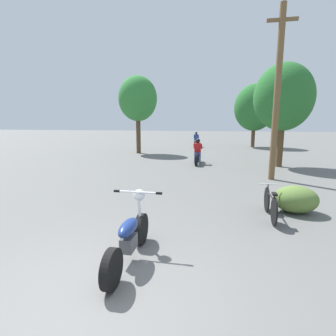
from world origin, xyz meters
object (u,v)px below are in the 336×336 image
object	(u,v)px
roadside_tree_right_near	(284,98)
bicycle_parked	(270,204)
utility_pole	(277,93)
roadside_tree_right_far	(255,108)
motorcycle_rider_far	(196,141)
motorcycle_rider_lead	(198,154)
roadside_tree_left	(138,99)
motorcycle_foreground	(130,236)

from	to	relation	value
roadside_tree_right_near	bicycle_parked	world-z (taller)	roadside_tree_right_near
utility_pole	roadside_tree_right_near	xyz separation A→B (m)	(0.95, 3.28, 0.10)
utility_pole	roadside_tree_right_near	distance (m)	3.42
roadside_tree_right_near	roadside_tree_right_far	xyz separation A→B (m)	(-0.09, 10.58, 0.03)
motorcycle_rider_far	bicycle_parked	xyz separation A→B (m)	(3.36, -17.51, -0.18)
bicycle_parked	motorcycle_rider_lead	bearing A→B (deg)	107.09
utility_pole	roadside_tree_right_far	world-z (taller)	utility_pole
utility_pole	motorcycle_rider_lead	world-z (taller)	utility_pole
roadside_tree_left	bicycle_parked	size ratio (longest dim) A/B	3.44
utility_pole	bicycle_parked	bearing A→B (deg)	-100.57
motorcycle_rider_lead	bicycle_parked	world-z (taller)	motorcycle_rider_lead
roadside_tree_right_far	motorcycle_foreground	distance (m)	21.65
roadside_tree_right_near	motorcycle_foreground	size ratio (longest dim) A/B	2.57
utility_pole	roadside_tree_left	world-z (taller)	utility_pole
roadside_tree_left	motorcycle_rider_far	xyz separation A→B (m)	(3.73, 5.52, -3.36)
roadside_tree_right_far	roadside_tree_left	xyz separation A→B (m)	(-8.80, -6.41, 0.37)
roadside_tree_left	bicycle_parked	distance (m)	14.38
roadside_tree_right_far	motorcycle_foreground	world-z (taller)	roadside_tree_right_far
roadside_tree_left	utility_pole	bearing A→B (deg)	-43.15
roadside_tree_left	motorcycle_foreground	bearing A→B (deg)	-73.15
motorcycle_foreground	motorcycle_rider_lead	xyz separation A→B (m)	(0.26, 10.46, 0.09)
roadside_tree_right_near	motorcycle_foreground	bearing A→B (deg)	-113.31
roadside_tree_right_far	bicycle_parked	xyz separation A→B (m)	(-1.71, -18.41, -3.16)
motorcycle_rider_lead	utility_pole	bearing A→B (deg)	-45.64
utility_pole	motorcycle_rider_lead	distance (m)	5.49
bicycle_parked	roadside_tree_right_far	bearing A→B (deg)	84.70
utility_pole	motorcycle_rider_far	world-z (taller)	utility_pole
utility_pole	bicycle_parked	xyz separation A→B (m)	(-0.85, -4.55, -3.04)
roadside_tree_left	roadside_tree_right_far	bearing A→B (deg)	36.07
motorcycle_rider_far	bicycle_parked	world-z (taller)	motorcycle_rider_far
motorcycle_foreground	motorcycle_rider_lead	world-z (taller)	motorcycle_rider_lead
roadside_tree_right_near	bicycle_parked	size ratio (longest dim) A/B	3.24
roadside_tree_right_far	roadside_tree_left	world-z (taller)	roadside_tree_right_far
roadside_tree_right_far	motorcycle_rider_far	size ratio (longest dim) A/B	2.68
roadside_tree_right_far	utility_pole	bearing A→B (deg)	-93.55
motorcycle_rider_lead	bicycle_parked	xyz separation A→B (m)	(2.43, -7.90, -0.18)
utility_pole	roadside_tree_right_far	bearing A→B (deg)	86.45
bicycle_parked	motorcycle_foreground	bearing A→B (deg)	-136.29
roadside_tree_left	motorcycle_foreground	world-z (taller)	roadside_tree_left
utility_pole	motorcycle_foreground	distance (m)	8.47
bicycle_parked	roadside_tree_right_near	bearing A→B (deg)	77.09
roadside_tree_right_near	roadside_tree_left	bearing A→B (deg)	154.89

